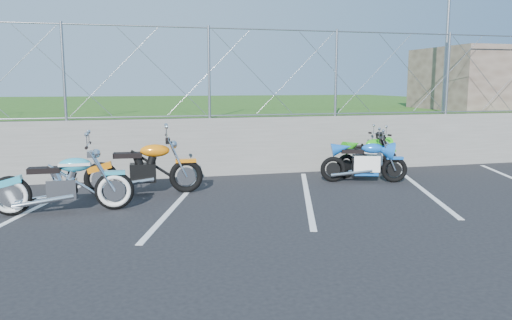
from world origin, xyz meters
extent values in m
plane|color=black|center=(0.00, 0.00, 0.00)|extent=(90.00, 90.00, 0.00)
cube|color=#62625D|center=(0.00, 3.50, 0.65)|extent=(30.00, 0.22, 1.30)
cube|color=#234B14|center=(0.00, 13.50, 0.65)|extent=(30.00, 20.00, 1.30)
cube|color=brown|center=(10.50, 5.50, 2.20)|extent=(5.00, 3.00, 1.80)
cylinder|color=gray|center=(0.00, 3.50, 3.25)|extent=(28.00, 0.03, 0.03)
cylinder|color=gray|center=(0.00, 3.50, 1.35)|extent=(28.00, 0.03, 0.03)
cylinder|color=gray|center=(7.20, 3.90, 2.80)|extent=(0.08, 0.08, 3.00)
cube|color=silver|center=(-2.40, 1.00, 0.00)|extent=(1.49, 4.31, 0.01)
cube|color=silver|center=(0.00, 1.00, 0.00)|extent=(1.49, 4.31, 0.01)
cube|color=silver|center=(2.40, 1.00, 0.00)|extent=(1.49, 4.31, 0.01)
cube|color=silver|center=(4.80, 1.00, 0.00)|extent=(1.49, 4.31, 0.01)
torus|color=black|center=(-2.59, 0.86, 0.32)|extent=(0.64, 0.11, 0.64)
torus|color=black|center=(-1.03, 0.85, 0.32)|extent=(0.64, 0.11, 0.64)
cube|color=silver|center=(-1.83, 0.85, 0.39)|extent=(0.45, 0.27, 0.33)
ellipsoid|color=#2F9FBC|center=(-1.62, 0.85, 0.77)|extent=(0.51, 0.24, 0.22)
cube|color=black|center=(-2.08, 0.86, 0.71)|extent=(0.49, 0.24, 0.09)
cube|color=#2F9FBC|center=(-1.03, 0.85, 0.62)|extent=(0.37, 0.15, 0.06)
cylinder|color=silver|center=(-1.40, 0.85, 1.08)|extent=(0.03, 0.70, 0.03)
torus|color=black|center=(-1.28, 1.93, 0.32)|extent=(0.64, 0.15, 0.64)
torus|color=black|center=(0.27, 1.84, 0.32)|extent=(0.64, 0.15, 0.64)
cube|color=black|center=(-0.53, 1.89, 0.41)|extent=(0.49, 0.31, 0.35)
ellipsoid|color=orange|center=(-0.30, 1.88, 0.82)|extent=(0.56, 0.28, 0.24)
cube|color=black|center=(-0.79, 1.91, 0.75)|extent=(0.53, 0.28, 0.09)
cube|color=orange|center=(0.27, 1.84, 0.62)|extent=(0.40, 0.18, 0.06)
cylinder|color=silver|center=(-0.08, 1.86, 1.07)|extent=(0.07, 0.74, 0.03)
torus|color=black|center=(3.82, 2.42, 0.27)|extent=(0.54, 0.24, 0.54)
torus|color=black|center=(5.04, 2.78, 0.27)|extent=(0.54, 0.24, 0.54)
cube|color=black|center=(4.41, 2.60, 0.36)|extent=(0.47, 0.36, 0.30)
ellipsoid|color=green|center=(4.60, 2.65, 0.72)|extent=(0.52, 0.34, 0.21)
cube|color=black|center=(4.19, 2.53, 0.65)|extent=(0.49, 0.33, 0.08)
cube|color=green|center=(5.04, 2.78, 0.52)|extent=(0.36, 0.22, 0.05)
cylinder|color=silver|center=(4.75, 2.69, 0.93)|extent=(0.20, 0.63, 0.03)
torus|color=black|center=(3.39, 2.12, 0.27)|extent=(0.54, 0.25, 0.54)
torus|color=black|center=(4.61, 1.75, 0.27)|extent=(0.54, 0.25, 0.54)
cube|color=black|center=(3.98, 1.94, 0.36)|extent=(0.47, 0.36, 0.31)
ellipsoid|color=blue|center=(4.17, 1.88, 0.72)|extent=(0.52, 0.35, 0.21)
cube|color=black|center=(3.76, 2.01, 0.66)|extent=(0.49, 0.34, 0.08)
cube|color=blue|center=(4.61, 1.75, 0.52)|extent=(0.37, 0.23, 0.05)
cylinder|color=silver|center=(4.32, 1.84, 0.93)|extent=(0.21, 0.63, 0.03)
camera|label=1|loc=(-0.77, -7.49, 2.07)|focal=35.00mm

